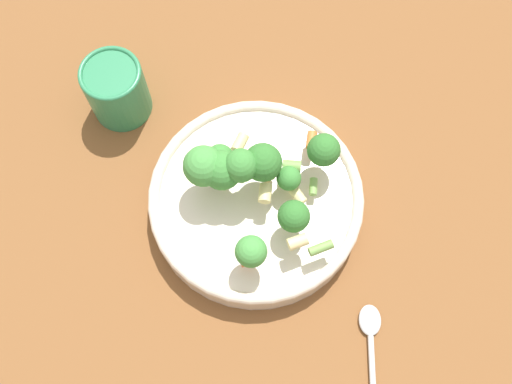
{
  "coord_description": "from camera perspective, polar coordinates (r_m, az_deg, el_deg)",
  "views": [
    {
      "loc": [
        -0.15,
        0.2,
        0.71
      ],
      "look_at": [
        0.0,
        0.0,
        0.05
      ],
      "focal_mm": 42.0,
      "sensor_mm": 36.0,
      "label": 1
    }
  ],
  "objects": [
    {
      "name": "ground_plane",
      "position": [
        0.75,
        -0.0,
        -1.38
      ],
      "size": [
        3.0,
        3.0,
        0.0
      ],
      "primitive_type": "plane",
      "color": "brown"
    },
    {
      "name": "bowl",
      "position": [
        0.73,
        -0.0,
        -0.8
      ],
      "size": [
        0.26,
        0.26,
        0.04
      ],
      "color": "beige",
      "rests_on": "ground_plane"
    },
    {
      "name": "pasta_salad",
      "position": [
        0.67,
        -0.41,
        1.48
      ],
      "size": [
        0.19,
        0.19,
        0.08
      ],
      "color": "#8CB766",
      "rests_on": "bowl"
    },
    {
      "name": "cup",
      "position": [
        0.79,
        -13.14,
        9.49
      ],
      "size": [
        0.08,
        0.08,
        0.09
      ],
      "color": "#2D7F51",
      "rests_on": "ground_plane"
    },
    {
      "name": "spoon",
      "position": [
        0.72,
        10.92,
        -14.52
      ],
      "size": [
        0.11,
        0.14,
        0.01
      ],
      "rotation": [
        0.0,
        0.0,
        11.62
      ],
      "color": "silver",
      "rests_on": "ground_plane"
    }
  ]
}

